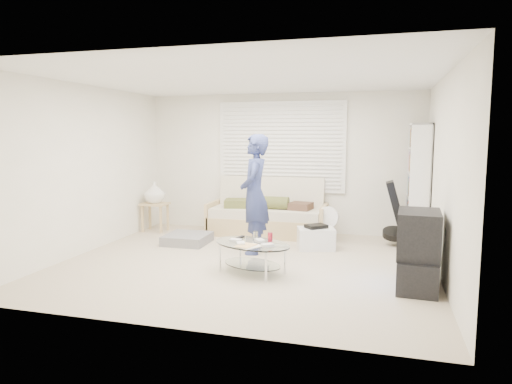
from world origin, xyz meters
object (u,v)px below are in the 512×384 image
(futon_sofa, at_px, (268,216))
(tv_unit, at_px, (418,251))
(bookshelf, at_px, (418,185))
(coffee_table, at_px, (252,249))

(futon_sofa, distance_m, tv_unit, 3.32)
(futon_sofa, distance_m, bookshelf, 2.57)
(coffee_table, bearing_deg, tv_unit, -1.18)
(bookshelf, height_order, tv_unit, bookshelf)
(bookshelf, bearing_deg, futon_sofa, 175.81)
(futon_sofa, relative_size, coffee_table, 1.68)
(tv_unit, bearing_deg, futon_sofa, 135.31)
(bookshelf, relative_size, coffee_table, 1.58)
(bookshelf, xyz_separation_m, coffee_table, (-2.11, -2.11, -0.65))
(bookshelf, distance_m, coffee_table, 3.06)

